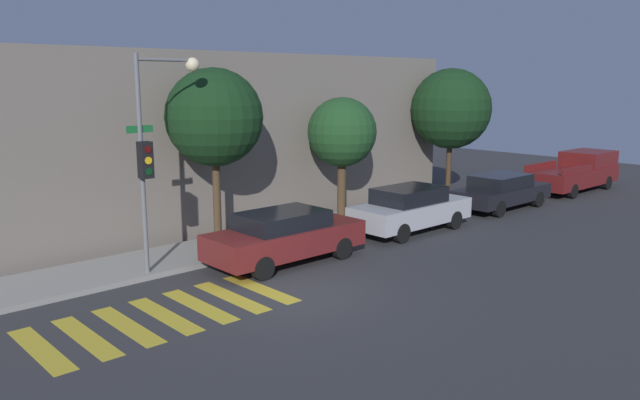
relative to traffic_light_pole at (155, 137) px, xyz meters
name	(u,v)px	position (x,y,z in m)	size (l,w,h in m)	color
ground_plane	(294,293)	(1.64, -3.37, -3.57)	(60.00, 60.00, 0.00)	#333335
sidewalk	(196,253)	(1.64, 1.01, -3.50)	(26.00, 2.36, 0.14)	gray
building_row	(120,142)	(1.64, 5.59, -0.64)	(26.00, 6.00, 5.87)	slate
crosswalk	(165,315)	(-1.33, -2.57, -3.57)	(5.59, 2.60, 0.00)	gold
traffic_light_pole	(155,137)	(0.00, 0.00, 0.00)	(2.08, 0.56, 5.61)	slate
sedan_near_corner	(285,236)	(3.07, -1.27, -2.80)	(4.52, 1.80, 1.46)	maroon
sedan_middle	(410,209)	(8.45, -1.27, -2.79)	(4.44, 1.77, 1.51)	#B7BABF
sedan_far_end	(501,191)	(13.98, -1.27, -2.85)	(4.55, 1.78, 1.37)	black
pickup_truck	(576,172)	(20.25, -1.27, -2.71)	(5.43, 1.96, 1.72)	maroon
tree_near_corner	(214,118)	(2.60, 1.32, 0.32)	(2.86, 2.86, 5.34)	#4C3823
tree_midblock	(342,133)	(7.79, 1.32, -0.40)	(2.41, 2.41, 4.40)	#4C3823
tree_far_end	(451,109)	(14.07, 1.32, 0.23)	(3.31, 3.31, 5.46)	#42301E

